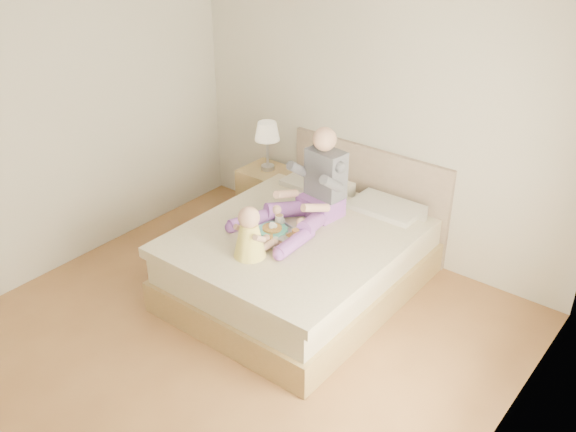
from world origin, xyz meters
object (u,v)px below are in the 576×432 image
Objects in this scene: baby at (250,236)px; adult at (311,194)px; nightstand at (268,197)px; bed at (306,255)px; tray at (278,233)px.

adult is at bearing 96.25° from baby.
adult is 2.43× the size of baby.
nightstand is 1.68m from baby.
baby is at bearing -83.52° from adult.
baby reaches higher than bed.
baby is at bearing -96.04° from bed.
adult reaches higher than tray.
adult is at bearing 98.02° from tray.
bed reaches higher than nightstand.
bed is 0.55m from adult.
tray is at bearing -107.32° from bed.
adult reaches higher than baby.
baby reaches higher than nightstand.
tray is at bearing -45.02° from nightstand.
nightstand is (-1.00, 0.68, -0.02)m from bed.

